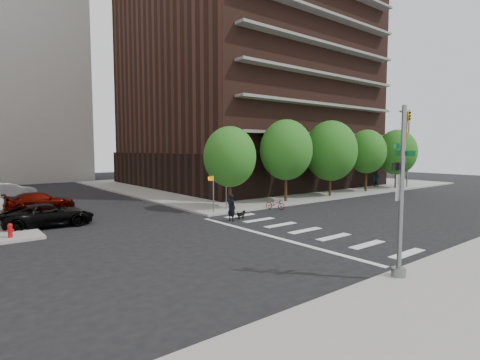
{
  "coord_description": "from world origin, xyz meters",
  "views": [
    {
      "loc": [
        -12.94,
        -14.15,
        4.67
      ],
      "look_at": [
        3.0,
        6.0,
        2.5
      ],
      "focal_mm": 28.0,
      "sensor_mm": 36.0,
      "label": 1
    }
  ],
  "objects_px": {
    "traffic_signal": "(401,205)",
    "parked_car_maroon": "(40,201)",
    "fire_hydrant": "(10,230)",
    "parked_car_silver": "(10,190)",
    "scooter": "(275,204)",
    "pedestrian_far": "(376,179)",
    "dog_walker": "(231,208)",
    "parked_car_black": "(49,215)"
  },
  "relations": [
    {
      "from": "traffic_signal",
      "to": "parked_car_maroon",
      "type": "distance_m",
      "value": 25.6
    },
    {
      "from": "fire_hydrant",
      "to": "parked_car_silver",
      "type": "xyz_separation_m",
      "value": [
        2.3,
        19.04,
        0.17
      ]
    },
    {
      "from": "parked_car_silver",
      "to": "scooter",
      "type": "xyz_separation_m",
      "value": [
        15.04,
        -20.34,
        -0.3
      ]
    },
    {
      "from": "traffic_signal",
      "to": "fire_hydrant",
      "type": "relative_size",
      "value": 8.2
    },
    {
      "from": "scooter",
      "to": "parked_car_silver",
      "type": "bearing_deg",
      "value": 106.17
    },
    {
      "from": "traffic_signal",
      "to": "pedestrian_far",
      "type": "xyz_separation_m",
      "value": [
        27.73,
        18.0,
        -1.65
      ]
    },
    {
      "from": "fire_hydrant",
      "to": "scooter",
      "type": "xyz_separation_m",
      "value": [
        17.34,
        -1.3,
        -0.14
      ]
    },
    {
      "from": "fire_hydrant",
      "to": "dog_walker",
      "type": "relative_size",
      "value": 0.42
    },
    {
      "from": "parked_car_black",
      "to": "pedestrian_far",
      "type": "xyz_separation_m",
      "value": [
        35.46,
        0.22,
        0.36
      ]
    },
    {
      "from": "scooter",
      "to": "parked_car_black",
      "type": "bearing_deg",
      "value": 145.55
    },
    {
      "from": "dog_walker",
      "to": "scooter",
      "type": "bearing_deg",
      "value": -81.18
    },
    {
      "from": "scooter",
      "to": "pedestrian_far",
      "type": "distance_m",
      "value": 20.81
    },
    {
      "from": "parked_car_black",
      "to": "parked_car_silver",
      "type": "bearing_deg",
      "value": 3.49
    },
    {
      "from": "parked_car_maroon",
      "to": "scooter",
      "type": "bearing_deg",
      "value": -127.31
    },
    {
      "from": "parked_car_black",
      "to": "parked_car_silver",
      "type": "xyz_separation_m",
      "value": [
        0.0,
        16.55,
        0.02
      ]
    },
    {
      "from": "traffic_signal",
      "to": "parked_car_silver",
      "type": "bearing_deg",
      "value": 102.69
    },
    {
      "from": "fire_hydrant",
      "to": "parked_car_silver",
      "type": "distance_m",
      "value": 19.18
    },
    {
      "from": "parked_car_black",
      "to": "scooter",
      "type": "bearing_deg",
      "value": -100.64
    },
    {
      "from": "parked_car_maroon",
      "to": "parked_car_silver",
      "type": "distance_m",
      "value": 9.81
    },
    {
      "from": "traffic_signal",
      "to": "parked_car_silver",
      "type": "distance_m",
      "value": 35.25
    },
    {
      "from": "scooter",
      "to": "pedestrian_far",
      "type": "xyz_separation_m",
      "value": [
        20.41,
        4.01,
        0.64
      ]
    },
    {
      "from": "traffic_signal",
      "to": "dog_walker",
      "type": "relative_size",
      "value": 3.42
    },
    {
      "from": "parked_car_maroon",
      "to": "dog_walker",
      "type": "bearing_deg",
      "value": -144.84
    },
    {
      "from": "fire_hydrant",
      "to": "traffic_signal",
      "type": "bearing_deg",
      "value": -56.74
    },
    {
      "from": "traffic_signal",
      "to": "parked_car_maroon",
      "type": "relative_size",
      "value": 1.24
    },
    {
      "from": "parked_car_silver",
      "to": "pedestrian_far",
      "type": "relative_size",
      "value": 2.42
    },
    {
      "from": "parked_car_black",
      "to": "pedestrian_far",
      "type": "distance_m",
      "value": 35.46
    },
    {
      "from": "dog_walker",
      "to": "fire_hydrant",
      "type": "bearing_deg",
      "value": 68.39
    },
    {
      "from": "dog_walker",
      "to": "traffic_signal",
      "type": "bearing_deg",
      "value": 163.56
    },
    {
      "from": "traffic_signal",
      "to": "dog_walker",
      "type": "bearing_deg",
      "value": 81.37
    },
    {
      "from": "parked_car_maroon",
      "to": "pedestrian_far",
      "type": "relative_size",
      "value": 2.68
    },
    {
      "from": "fire_hydrant",
      "to": "pedestrian_far",
      "type": "relative_size",
      "value": 0.41
    },
    {
      "from": "parked_car_maroon",
      "to": "parked_car_silver",
      "type": "xyz_separation_m",
      "value": [
        -0.76,
        9.78,
        0.02
      ]
    },
    {
      "from": "parked_car_black",
      "to": "dog_walker",
      "type": "bearing_deg",
      "value": -115.89
    },
    {
      "from": "parked_car_silver",
      "to": "pedestrian_far",
      "type": "bearing_deg",
      "value": -115.49
    },
    {
      "from": "parked_car_silver",
      "to": "dog_walker",
      "type": "relative_size",
      "value": 2.49
    },
    {
      "from": "traffic_signal",
      "to": "scooter",
      "type": "relative_size",
      "value": 3.79
    },
    {
      "from": "traffic_signal",
      "to": "pedestrian_far",
      "type": "relative_size",
      "value": 3.32
    },
    {
      "from": "parked_car_maroon",
      "to": "scooter",
      "type": "relative_size",
      "value": 3.05
    },
    {
      "from": "scooter",
      "to": "dog_walker",
      "type": "relative_size",
      "value": 0.9
    },
    {
      "from": "fire_hydrant",
      "to": "parked_car_maroon",
      "type": "distance_m",
      "value": 9.75
    },
    {
      "from": "traffic_signal",
      "to": "parked_car_silver",
      "type": "height_order",
      "value": "traffic_signal"
    }
  ]
}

